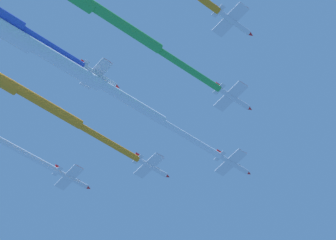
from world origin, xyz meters
TOP-DOWN VIEW (x-y plane):
  - jet_lead at (28.32, -3.79)m, footprint 78.49×15.48m

SIDE VIEW (x-z plane):
  - jet_lead at x=28.32m, z-range 162.98..166.80m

